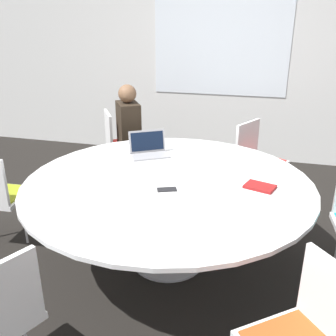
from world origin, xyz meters
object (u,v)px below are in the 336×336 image
person_0 (130,129)px  spiral_notebook (260,187)px  chair_5 (257,156)px  laptop (149,149)px  cell_phone (167,189)px  chair_0 (120,140)px

person_0 → spiral_notebook: bearing=17.5°
chair_5 → laptop: laptop is taller
person_0 → cell_phone: bearing=-2.5°
spiral_notebook → cell_phone: (-0.65, -0.21, -0.01)m
chair_5 → spiral_notebook: (0.06, -1.30, 0.21)m
person_0 → cell_phone: (0.83, -1.48, 0.02)m
laptop → spiral_notebook: bearing=-57.1°
chair_5 → cell_phone: chair_5 is taller
chair_0 → chair_5: (1.61, -0.13, 0.00)m
cell_phone → spiral_notebook: bearing=18.1°
laptop → chair_5: bearing=9.4°
spiral_notebook → cell_phone: size_ratio=1.58×
cell_phone → chair_0: bearing=122.2°
chair_0 → spiral_notebook: chair_0 is taller
person_0 → spiral_notebook: size_ratio=4.94×
spiral_notebook → chair_5: bearing=92.8°
chair_0 → spiral_notebook: bearing=17.7°
chair_0 → cell_phone: bearing=0.2°
chair_0 → person_0: bearing=19.1°
person_0 → cell_phone: size_ratio=7.79×
cell_phone → chair_5: bearing=68.9°
spiral_notebook → cell_phone: 0.68m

